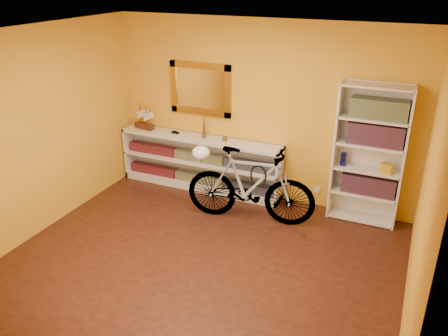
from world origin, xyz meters
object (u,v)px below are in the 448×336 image
at_px(console_unit, 200,163).
at_px(bookcase, 369,156).
at_px(helmet, 201,153).
at_px(bicycle, 250,186).

bearing_deg(console_unit, bookcase, 0.58).
bearing_deg(helmet, console_unit, 118.18).
distance_m(bookcase, bicycle, 1.60).
bearing_deg(console_unit, bicycle, -30.39).
height_order(console_unit, bicycle, bicycle).
distance_m(console_unit, helmet, 0.97).
bearing_deg(bicycle, bookcase, -73.97).
height_order(bookcase, helmet, bookcase).
relative_size(console_unit, helmet, 10.54).
bearing_deg(helmet, bicycle, 9.02).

